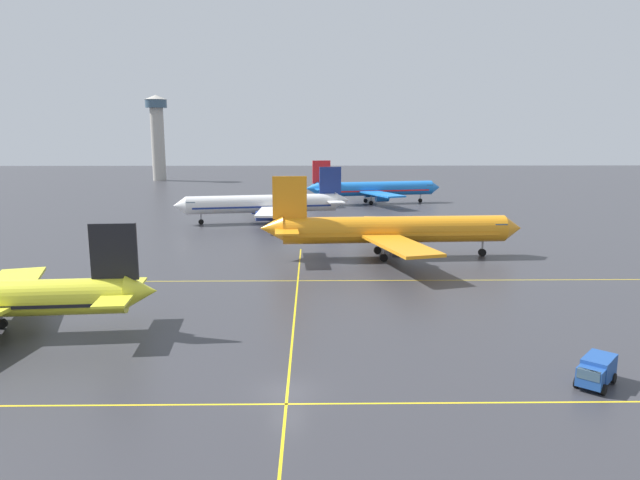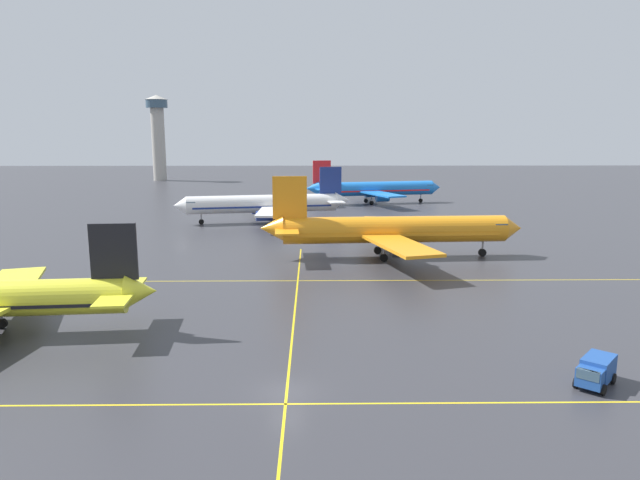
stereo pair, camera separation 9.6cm
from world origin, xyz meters
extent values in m
plane|color=#333338|center=(0.00, 0.00, 0.00)|extent=(600.00, 600.00, 0.00)
cone|color=yellow|center=(-14.27, 13.10, 4.02)|extent=(3.12, 3.45, 3.22)
cube|color=black|center=(-16.58, 12.90, 7.85)|extent=(4.30, 0.68, 5.35)
cube|color=yellow|center=(-16.36, 15.61, 4.02)|extent=(3.24, 4.87, 0.21)
cube|color=yellow|center=(-15.91, 10.27, 4.02)|extent=(3.24, 4.87, 0.21)
cube|color=yellow|center=(-29.67, 19.40, 3.12)|extent=(8.33, 14.16, 0.36)
cylinder|color=#99999E|center=(-28.34, 14.23, 1.47)|extent=(0.25, 0.25, 1.47)
cylinder|color=black|center=(-28.34, 14.23, 0.49)|extent=(1.01, 0.48, 0.98)
cylinder|color=orange|center=(14.41, 46.03, 4.34)|extent=(34.08, 5.96, 4.03)
cone|color=orange|center=(32.71, 47.08, 4.34)|extent=(2.98, 4.10, 3.95)
cone|color=orange|center=(-4.20, 44.96, 4.77)|extent=(3.60, 4.01, 3.82)
cube|color=orange|center=(-1.45, 45.12, 9.32)|extent=(5.10, 0.67, 6.36)
cube|color=orange|center=(-1.80, 41.92, 4.77)|extent=(3.70, 5.69, 0.25)
cube|color=orange|center=(-2.16, 48.26, 4.77)|extent=(3.70, 5.69, 0.25)
cube|color=orange|center=(13.87, 36.98, 3.71)|extent=(9.50, 16.78, 0.42)
cube|color=orange|center=(12.84, 54.96, 3.71)|extent=(7.85, 16.54, 0.42)
cylinder|color=#333338|center=(14.94, 40.54, 2.33)|extent=(3.72, 2.43, 2.23)
cylinder|color=#333338|center=(14.31, 51.54, 2.33)|extent=(3.72, 2.43, 2.23)
cube|color=#385166|center=(30.28, 46.94, 4.93)|extent=(2.12, 3.81, 0.74)
cube|color=orange|center=(14.41, 46.03, 3.84)|extent=(31.37, 5.85, 0.38)
cylinder|color=#99999E|center=(28.17, 46.82, 1.75)|extent=(0.30, 0.30, 1.75)
cylinder|color=black|center=(28.17, 46.82, 0.58)|extent=(1.19, 0.54, 1.17)
cylinder|color=#99999E|center=(12.46, 43.16, 1.75)|extent=(0.30, 0.30, 1.75)
cylinder|color=black|center=(12.46, 43.16, 0.58)|extent=(1.19, 0.54, 1.17)
cylinder|color=#99999E|center=(12.14, 48.66, 1.75)|extent=(0.30, 0.30, 1.75)
cylinder|color=black|center=(12.14, 48.66, 0.58)|extent=(1.19, 0.54, 1.17)
cylinder|color=white|center=(-8.70, 81.29, 4.04)|extent=(31.69, 9.56, 3.75)
cone|color=white|center=(-25.45, 78.11, 4.04)|extent=(3.20, 4.08, 3.67)
cone|color=white|center=(8.34, 84.52, 4.44)|extent=(3.76, 4.08, 3.56)
cube|color=navy|center=(5.83, 84.05, 8.67)|extent=(4.71, 1.23, 5.91)
cube|color=white|center=(5.76, 87.04, 4.44)|extent=(4.05, 5.62, 0.24)
cube|color=white|center=(6.86, 81.23, 4.44)|extent=(4.05, 5.62, 0.24)
cube|color=white|center=(-9.29, 89.70, 3.45)|extent=(10.44, 15.62, 0.39)
cube|color=white|center=(-6.17, 73.24, 3.45)|extent=(5.45, 14.89, 0.39)
cylinder|color=navy|center=(-9.85, 86.29, 2.17)|extent=(3.68, 2.66, 2.07)
cylinder|color=navy|center=(-7.94, 76.22, 2.17)|extent=(3.68, 2.66, 2.07)
cube|color=#385166|center=(-23.23, 78.53, 4.58)|extent=(2.39, 3.72, 0.69)
cube|color=navy|center=(-8.70, 81.29, 3.57)|extent=(29.21, 9.13, 0.35)
cylinder|color=#99999E|center=(-21.29, 78.90, 1.63)|extent=(0.28, 0.28, 1.63)
cylinder|color=black|center=(-21.29, 78.90, 0.54)|extent=(1.15, 0.64, 1.08)
cylinder|color=#99999E|center=(-7.24, 84.18, 1.63)|extent=(0.28, 0.28, 1.63)
cylinder|color=black|center=(-7.24, 84.18, 0.54)|extent=(1.15, 0.64, 1.08)
cylinder|color=#99999E|center=(-6.29, 79.14, 1.63)|extent=(0.28, 0.28, 1.63)
cylinder|color=black|center=(-6.29, 79.14, 0.54)|extent=(1.15, 0.64, 1.08)
cylinder|color=blue|center=(19.00, 114.30, 4.08)|extent=(31.94, 9.99, 3.78)
cone|color=blue|center=(35.86, 117.70, 4.08)|extent=(3.27, 4.14, 3.70)
cone|color=blue|center=(1.84, 110.84, 4.47)|extent=(3.83, 4.15, 3.59)
cube|color=red|center=(4.38, 111.35, 8.75)|extent=(4.75, 1.29, 5.97)
cube|color=blue|center=(4.48, 108.33, 4.47)|extent=(4.14, 5.70, 0.24)
cube|color=blue|center=(3.30, 114.17, 4.47)|extent=(4.14, 5.70, 0.24)
cube|color=blue|center=(19.69, 105.82, 3.48)|extent=(10.67, 15.74, 0.40)
cube|color=blue|center=(16.35, 122.39, 3.48)|extent=(5.33, 14.97, 0.40)
cylinder|color=blue|center=(20.21, 109.27, 2.19)|extent=(3.73, 2.72, 2.09)
cylinder|color=blue|center=(18.17, 119.40, 2.19)|extent=(3.73, 2.72, 2.09)
cube|color=#385166|center=(33.62, 117.25, 4.62)|extent=(2.44, 3.76, 0.70)
cube|color=red|center=(19.00, 114.30, 3.60)|extent=(29.45, 9.53, 0.36)
cylinder|color=#99999E|center=(31.67, 116.85, 1.64)|extent=(0.28, 0.28, 1.64)
cylinder|color=black|center=(31.67, 116.85, 0.55)|extent=(1.16, 0.65, 1.09)
cylinder|color=#99999E|center=(17.56, 111.37, 1.64)|extent=(0.28, 0.28, 1.64)
cylinder|color=black|center=(17.56, 111.37, 0.55)|extent=(1.16, 0.65, 1.09)
cylinder|color=#99999E|center=(16.54, 116.44, 1.64)|extent=(0.28, 0.28, 1.64)
cylinder|color=black|center=(16.54, 116.44, 0.55)|extent=(1.16, 0.65, 1.09)
cube|color=yellow|center=(0.00, -2.00, 0.00)|extent=(162.50, 0.20, 0.01)
cube|color=yellow|center=(0.00, 32.18, 0.00)|extent=(162.50, 0.20, 0.01)
cube|color=yellow|center=(0.00, 15.09, 0.00)|extent=(0.20, 75.19, 0.01)
cube|color=#1E4793|center=(23.55, 1.17, 1.25)|extent=(3.41, 3.50, 1.70)
cube|color=#1E4793|center=(22.25, -0.29, 1.10)|extent=(2.21, 2.17, 1.40)
cube|color=#385166|center=(21.92, -0.66, 1.45)|extent=(1.43, 1.33, 0.70)
cylinder|color=black|center=(21.58, 0.38, 0.40)|extent=(0.74, 0.78, 0.80)
cylinder|color=black|center=(22.99, -0.88, 0.40)|extent=(0.74, 0.78, 0.80)
cylinder|color=black|center=(23.31, 2.32, 0.40)|extent=(0.74, 0.78, 0.80)
cylinder|color=black|center=(24.72, 1.06, 0.40)|extent=(0.74, 0.78, 0.80)
cylinder|color=#ADA89E|center=(-59.56, 193.03, 14.30)|extent=(5.20, 5.20, 28.60)
cylinder|color=#385166|center=(-59.56, 193.03, 30.20)|extent=(8.40, 8.40, 3.20)
cone|color=#ADA89E|center=(-59.56, 193.03, 32.70)|extent=(8.82, 8.82, 1.80)
camera|label=1|loc=(1.84, -39.36, 18.68)|focal=32.14mm
camera|label=2|loc=(1.93, -39.37, 18.68)|focal=32.14mm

